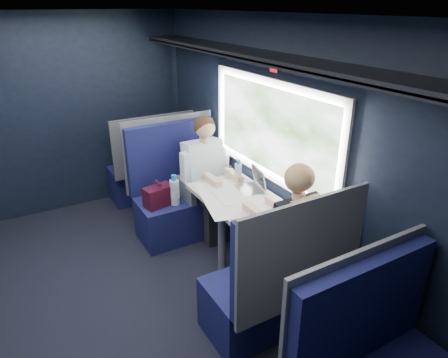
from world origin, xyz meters
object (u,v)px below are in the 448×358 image
man (208,172)px  cup (230,173)px  seat_row_front (151,169)px  seat_bay_near (180,196)px  woman (291,231)px  bottle_small (238,172)px  laptop (254,183)px  table (236,204)px  seat_bay_far (276,286)px

man → cup: 0.29m
seat_row_front → seat_bay_near: bearing=-90.6°
seat_bay_near → cup: 0.68m
woman → bottle_small: (0.12, 0.98, 0.12)m
man → laptop: size_ratio=4.11×
seat_bay_near → man: man is taller
table → laptop: bearing=15.9°
table → seat_bay_far: seat_bay_far is taller
seat_row_front → woman: size_ratio=0.88×
laptop → table: bearing=-164.1°
bottle_small → seat_bay_far: bearing=-107.8°
seat_bay_far → seat_row_front: bearing=90.0°
man → laptop: 0.66m
man → woman: same height
seat_bay_far → woman: size_ratio=0.95×
seat_bay_far → man: man is taller
laptop → cup: laptop is taller
cup → man: bearing=115.4°
man → cup: bearing=-64.6°
seat_bay_near → woman: (0.26, -1.58, 0.31)m
table → cup: bearing=66.5°
table → seat_bay_near: size_ratio=0.79×
table → laptop: 0.28m
seat_bay_far → cup: (0.37, 1.31, 0.37)m
seat_row_front → woman: (0.25, -2.50, 0.32)m
cup → seat_bay_near: bearing=131.7°
laptop → seat_bay_far: bearing=-113.7°
seat_bay_far → bottle_small: size_ratio=5.37×
seat_bay_near → laptop: 0.98m
seat_bay_near → seat_row_front: (0.01, 0.93, -0.01)m
table → seat_bay_far: size_ratio=0.79×
seat_row_front → laptop: seat_row_front is taller
woman → cup: 1.15m
woman → cup: woman is taller
woman → seat_bay_far: bearing=-146.2°
seat_bay_far → laptop: size_ratio=3.91×
seat_bay_far → cup: 1.41m
woman → bottle_small: size_ratio=5.64×
seat_bay_far → woman: 0.43m
seat_bay_near → bottle_small: seat_bay_near is taller
table → seat_bay_near: (-0.19, 0.87, -0.24)m
table → cup: 0.49m
seat_row_front → cup: seat_row_front is taller
seat_bay_near → man: size_ratio=0.95×
seat_bay_near → man: bearing=-33.2°
bottle_small → cup: 0.17m
seat_row_front → bottle_small: (0.37, -1.52, 0.43)m
seat_bay_near → man: 0.43m
seat_bay_far → seat_bay_near: bearing=90.3°
seat_row_front → woman: woman is taller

